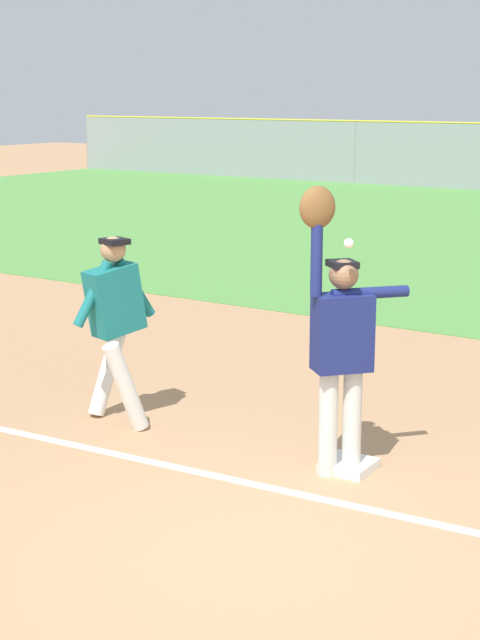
% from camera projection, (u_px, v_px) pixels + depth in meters
% --- Properties ---
extents(ground_plane, '(77.54, 77.54, 0.00)m').
position_uv_depth(ground_plane, '(255.00, 552.00, 6.52)').
color(ground_plane, tan).
extents(first_base, '(0.38, 0.38, 0.08)m').
position_uv_depth(first_base, '(349.00, 465.00, 7.93)').
color(first_base, white).
rests_on(first_base, ground_plane).
extents(fielder, '(0.68, 0.74, 2.28)m').
position_uv_depth(fielder, '(340.00, 336.00, 7.62)').
color(fielder, silver).
rests_on(fielder, ground_plane).
extents(runner, '(0.76, 0.83, 1.72)m').
position_uv_depth(runner, '(115.00, 317.00, 8.84)').
color(runner, white).
rests_on(runner, ground_plane).
extents(baseball, '(0.07, 0.07, 0.07)m').
position_uv_depth(baseball, '(349.00, 243.00, 7.21)').
color(baseball, white).
extents(parked_car_green, '(4.51, 2.34, 1.25)m').
position_uv_depth(parked_car_green, '(475.00, 158.00, 34.62)').
color(parked_car_green, '#1E6B33').
rests_on(parked_car_green, ground_plane).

